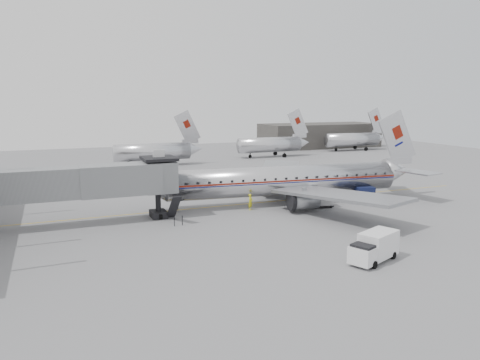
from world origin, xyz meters
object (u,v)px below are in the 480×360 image
at_px(service_van, 374,247).
at_px(ramp_worker, 250,202).
at_px(airliner, 289,180).
at_px(baggage_cart_navy, 364,193).
at_px(baggage_cart_white, 322,198).

relative_size(service_van, ramp_worker, 2.76).
height_order(airliner, baggage_cart_navy, airliner).
bearing_deg(baggage_cart_navy, ramp_worker, -170.52).
height_order(airliner, baggage_cart_white, airliner).
height_order(baggage_cart_navy, ramp_worker, ramp_worker).
xyz_separation_m(service_van, baggage_cart_white, (6.12, 17.35, -0.17)).
distance_m(baggage_cart_navy, ramp_worker, 14.73).
height_order(baggage_cart_white, ramp_worker, baggage_cart_white).
bearing_deg(ramp_worker, baggage_cart_navy, -39.76).
xyz_separation_m(airliner, service_van, (-3.56, -20.57, -1.61)).
bearing_deg(baggage_cart_navy, airliner, 177.60).
bearing_deg(baggage_cart_white, service_van, -95.64).
bearing_deg(ramp_worker, service_van, -119.48).
relative_size(airliner, baggage_cart_navy, 13.41).
bearing_deg(airliner, ramp_worker, -159.37).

